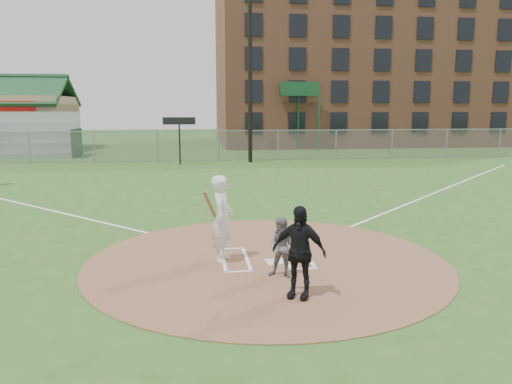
{
  "coord_description": "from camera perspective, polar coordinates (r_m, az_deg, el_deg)",
  "views": [
    {
      "loc": [
        -1.64,
        -11.12,
        3.57
      ],
      "look_at": [
        0.0,
        2.0,
        1.3
      ],
      "focal_mm": 35.0,
      "sensor_mm": 36.0,
      "label": 1
    }
  ],
  "objects": [
    {
      "name": "home_plate",
      "position": [
        11.63,
        2.23,
        -7.97
      ],
      "size": [
        0.48,
        0.48,
        0.03
      ],
      "primitive_type": "cube",
      "rotation": [
        0.0,
        0.0,
        0.1
      ],
      "color": "silver",
      "rests_on": "dirt_circle"
    },
    {
      "name": "foul_line_first",
      "position": [
        23.04,
        20.48,
        0.22
      ],
      "size": [
        17.04,
        17.04,
        0.01
      ],
      "primitive_type": "cube",
      "rotation": [
        0.0,
        0.0,
        -0.79
      ],
      "color": "white",
      "rests_on": "ground"
    },
    {
      "name": "batters_boxes",
      "position": [
        11.93,
        1.11,
        -7.55
      ],
      "size": [
        2.08,
        1.88,
        0.01
      ],
      "color": "white",
      "rests_on": "dirt_circle"
    },
    {
      "name": "bleachers",
      "position": [
        39.06,
        -24.16,
        5.99
      ],
      "size": [
        6.08,
        3.2,
        3.2
      ],
      "color": "#B7BABF",
      "rests_on": "ground"
    },
    {
      "name": "dirt_circle",
      "position": [
        11.79,
        1.22,
        -7.83
      ],
      "size": [
        8.4,
        8.4,
        0.02
      ],
      "primitive_type": "cylinder",
      "color": "#8B5E42",
      "rests_on": "ground"
    },
    {
      "name": "ground",
      "position": [
        11.79,
        1.22,
        -7.88
      ],
      "size": [
        140.0,
        140.0,
        0.0
      ],
      "primitive_type": "plane",
      "color": "#2C581E",
      "rests_on": "ground"
    },
    {
      "name": "light_pole",
      "position": [
        32.47,
        -0.68,
        15.11
      ],
      "size": [
        1.2,
        0.3,
        12.22
      ],
      "color": "black",
      "rests_on": "ground"
    },
    {
      "name": "batter_at_plate",
      "position": [
        11.51,
        -3.88,
        -3.04
      ],
      "size": [
        0.8,
        1.1,
        2.01
      ],
      "color": "silver",
      "rests_on": "dirt_circle"
    },
    {
      "name": "foul_line_third",
      "position": [
        21.72,
        -26.82,
        -0.77
      ],
      "size": [
        17.04,
        17.04,
        0.01
      ],
      "primitive_type": "cube",
      "rotation": [
        0.0,
        0.0,
        0.79
      ],
      "color": "white",
      "rests_on": "ground"
    },
    {
      "name": "catcher",
      "position": [
        10.51,
        3.05,
        -6.36
      ],
      "size": [
        0.77,
        0.7,
        1.28
      ],
      "primitive_type": "imported",
      "rotation": [
        0.0,
        0.0,
        -0.43
      ],
      "color": "slate",
      "rests_on": "dirt_circle"
    },
    {
      "name": "scoreboard_sign",
      "position": [
        31.35,
        -8.77,
        7.46
      ],
      "size": [
        2.0,
        0.1,
        2.93
      ],
      "color": "black",
      "rests_on": "ground"
    },
    {
      "name": "outfield_fence",
      "position": [
        33.26,
        -4.3,
        5.31
      ],
      "size": [
        56.08,
        0.08,
        2.03
      ],
      "color": "slate",
      "rests_on": "ground"
    },
    {
      "name": "umpire",
      "position": [
        9.37,
        4.92,
        -6.84
      ],
      "size": [
        1.11,
        0.87,
        1.76
      ],
      "primitive_type": "imported",
      "rotation": [
        0.0,
        0.0,
        -0.5
      ],
      "color": "black",
      "rests_on": "dirt_circle"
    },
    {
      "name": "brick_warehouse",
      "position": [
        52.3,
        12.99,
        13.81
      ],
      "size": [
        30.0,
        17.17,
        15.0
      ],
      "color": "#985A41",
      "rests_on": "ground"
    }
  ]
}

